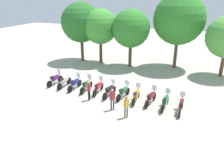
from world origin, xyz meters
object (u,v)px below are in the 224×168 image
(motorcycle_6, at_px, (123,92))
(tree_3, at_px, (179,19))
(motorcycle_2, at_px, (75,84))
(motorcycle_9, at_px, (165,102))
(tree_1, at_px, (100,27))
(motorcycle_5, at_px, (110,91))
(motorcycle_8, at_px, (151,98))
(tree_2, at_px, (131,29))
(person_2, at_px, (126,105))
(tree_0, at_px, (81,23))
(motorcycle_4, at_px, (98,87))
(motorcycle_10, at_px, (181,105))
(person_1, at_px, (89,89))
(motorcycle_7, at_px, (136,96))
(motorcycle_3, at_px, (86,85))
(motorcycle_0, at_px, (55,79))
(person_0, at_px, (112,98))
(motorcycle_1, at_px, (64,82))

(motorcycle_6, xyz_separation_m, tree_3, (2.70, 9.87, 4.83))
(motorcycle_2, height_order, motorcycle_9, same)
(motorcycle_6, distance_m, motorcycle_9, 3.43)
(motorcycle_2, relative_size, tree_1, 0.35)
(tree_1, bearing_deg, motorcycle_5, -61.52)
(motorcycle_5, bearing_deg, motorcycle_8, -85.93)
(tree_2, xyz_separation_m, tree_3, (4.80, 1.54, 1.03))
(motorcycle_2, bearing_deg, person_2, -116.70)
(motorcycle_2, relative_size, tree_0, 0.31)
(motorcycle_9, relative_size, tree_3, 0.27)
(motorcycle_4, distance_m, motorcycle_6, 2.28)
(motorcycle_10, height_order, tree_1, tree_1)
(motorcycle_5, xyz_separation_m, tree_0, (-7.16, 8.58, 4.15))
(motorcycle_4, xyz_separation_m, tree_3, (4.97, 9.68, 4.83))
(person_1, distance_m, tree_2, 10.26)
(motorcycle_7, relative_size, tree_0, 0.31)
(tree_2, bearing_deg, motorcycle_3, -99.12)
(motorcycle_6, bearing_deg, motorcycle_8, -86.60)
(motorcycle_7, height_order, motorcycle_8, same)
(motorcycle_7, bearing_deg, motorcycle_2, 83.42)
(motorcycle_7, height_order, tree_0, tree_0)
(motorcycle_2, distance_m, tree_2, 9.31)
(person_2, height_order, tree_0, tree_0)
(motorcycle_0, distance_m, motorcycle_6, 6.81)
(motorcycle_4, relative_size, person_2, 1.37)
(motorcycle_8, relative_size, tree_2, 0.34)
(motorcycle_0, relative_size, person_2, 1.37)
(motorcycle_9, xyz_separation_m, tree_1, (-9.18, 8.95, 3.80))
(tree_1, bearing_deg, person_2, -58.36)
(person_0, bearing_deg, motorcycle_1, 36.88)
(motorcycle_10, xyz_separation_m, person_2, (-3.34, -2.18, 0.41))
(person_1, bearing_deg, motorcycle_8, 14.61)
(motorcycle_9, relative_size, motorcycle_10, 1.00)
(motorcycle_7, relative_size, tree_2, 0.34)
(motorcycle_3, relative_size, motorcycle_7, 1.00)
(motorcycle_3, xyz_separation_m, tree_1, (-2.38, 8.27, 3.80))
(tree_1, bearing_deg, motorcycle_10, -41.57)
(motorcycle_2, distance_m, motorcycle_10, 9.10)
(motorcycle_10, bearing_deg, tree_0, 53.72)
(motorcycle_0, xyz_separation_m, motorcycle_3, (3.39, -0.29, 0.00))
(motorcycle_4, height_order, motorcycle_7, same)
(motorcycle_2, height_order, motorcycle_8, same)
(motorcycle_1, xyz_separation_m, tree_3, (8.36, 9.59, 4.84))
(person_1, height_order, tree_1, tree_1)
(person_0, height_order, tree_2, tree_2)
(motorcycle_8, distance_m, tree_1, 12.44)
(motorcycle_1, bearing_deg, person_0, -113.83)
(person_2, xyz_separation_m, tree_1, (-6.97, 11.32, 3.39))
(tree_0, bearing_deg, tree_1, -0.02)
(person_2, distance_m, tree_0, 15.23)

